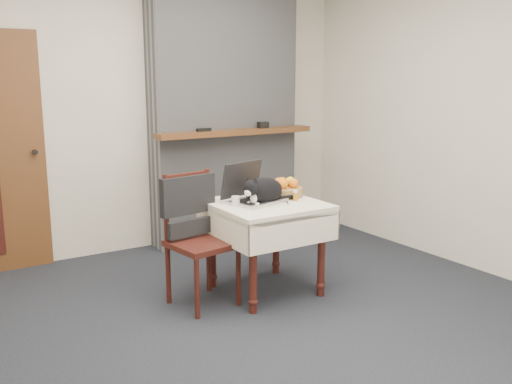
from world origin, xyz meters
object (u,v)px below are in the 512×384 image
Objects in this scene: cat at (264,191)px; pill_bottle at (295,196)px; chair at (194,220)px; side_table at (266,217)px; fruit_basket at (286,189)px; laptop at (251,192)px; cream_jar at (236,201)px.

cat is 0.26m from pill_bottle.
cat is 0.56m from chair.
side_table is at bearing 161.49° from pill_bottle.
fruit_basket is (0.03, 0.17, 0.02)m from pill_bottle.
fruit_basket is (0.25, 0.10, 0.17)m from side_table.
laptop is 0.12m from cat.
pill_bottle is at bearing -23.28° from chair.
laptop reaches higher than cream_jar.
cat is (0.05, -0.11, 0.02)m from laptop.
laptop is at bearing 151.15° from pill_bottle.
laptop is at bearing -12.99° from chair.
cat is at bearing 168.48° from pill_bottle.
pill_bottle is 0.79m from chair.
fruit_basket is at bearing 2.68° from cat.
cream_jar is 0.33m from chair.
laptop is 0.33m from fruit_basket.
fruit_basket reaches higher than cream_jar.
side_table is at bearing -21.68° from chair.
cream_jar is at bearing -172.01° from fruit_basket.
cream_jar is at bearing -176.34° from laptop.
cat reaches higher than side_table.
fruit_basket is 0.80m from chair.
side_table is 1.66× the size of cat.
pill_bottle reaches higher than side_table.
cat is (-0.03, -0.02, 0.21)m from side_table.
chair reaches higher than pill_bottle.
cat is 5.84× the size of pill_bottle.
chair is (-0.78, 0.03, -0.15)m from fruit_basket.
chair is at bearing 178.02° from fruit_basket.
side_table is 0.22m from laptop.
side_table is at bearing -6.53° from cream_jar.
laptop is 5.93× the size of pill_bottle.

